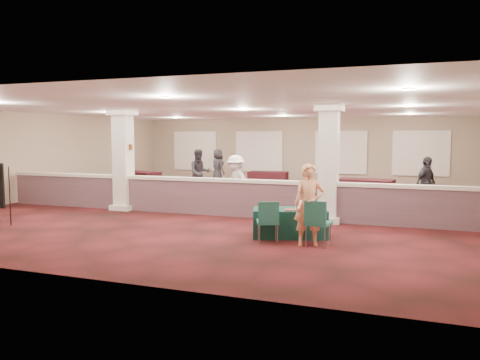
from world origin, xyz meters
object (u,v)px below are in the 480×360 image
(attendee_a, at_px, (200,172))
(attendee_d, at_px, (218,167))
(far_table_front_left, at_px, (120,185))
(far_table_back_left, at_px, (141,180))
(near_table, at_px, (290,223))
(far_table_back_center, at_px, (268,179))
(attendee_b, at_px, (236,182))
(far_table_front_right, at_px, (384,194))
(far_table_back_right, at_px, (365,190))
(far_table_front_center, at_px, (264,193))
(conf_chair_main, at_px, (317,219))
(woman, at_px, (309,205))
(attendee_c, at_px, (426,184))
(conf_chair_side, at_px, (268,218))

(attendee_a, distance_m, attendee_d, 3.83)
(far_table_front_left, distance_m, attendee_d, 5.00)
(far_table_back_left, distance_m, attendee_d, 3.65)
(near_table, height_order, far_table_back_center, far_table_back_center)
(near_table, relative_size, attendee_b, 0.98)
(far_table_front_right, distance_m, attendee_a, 7.07)
(far_table_back_right, bearing_deg, near_table, -98.97)
(attendee_d, bearing_deg, near_table, 157.91)
(far_table_front_center, height_order, far_table_front_right, far_table_front_right)
(attendee_a, bearing_deg, near_table, -86.93)
(near_table, relative_size, far_table_front_right, 0.95)
(near_table, relative_size, far_table_back_right, 0.86)
(conf_chair_main, relative_size, woman, 0.56)
(far_table_back_left, bearing_deg, near_table, -41.61)
(far_table_front_right, relative_size, attendee_b, 1.03)
(attendee_b, bearing_deg, far_table_back_center, 133.83)
(near_table, relative_size, far_table_back_left, 0.92)
(far_table_back_left, bearing_deg, attendee_c, -13.05)
(far_table_front_right, relative_size, far_table_back_right, 0.91)
(far_table_front_left, relative_size, far_table_front_center, 0.96)
(conf_chair_main, height_order, attendee_c, attendee_c)
(attendee_a, bearing_deg, attendee_c, -44.57)
(conf_chair_main, relative_size, far_table_back_center, 0.56)
(near_table, relative_size, far_table_back_center, 0.95)
(far_table_front_left, bearing_deg, attendee_b, -20.32)
(conf_chair_side, distance_m, far_table_back_left, 12.41)
(conf_chair_main, xyz_separation_m, conf_chair_side, (-1.05, -0.09, -0.03))
(woman, bearing_deg, far_table_front_left, 127.25)
(attendee_c, bearing_deg, near_table, -179.40)
(far_table_back_center, bearing_deg, attendee_a, -113.92)
(far_table_front_center, relative_size, far_table_back_right, 0.85)
(near_table, bearing_deg, far_table_front_center, 96.56)
(conf_chair_side, xyz_separation_m, attendee_d, (-5.78, 10.97, 0.32))
(conf_chair_main, relative_size, far_table_front_center, 0.59)
(far_table_front_center, bearing_deg, far_table_back_center, 104.88)
(far_table_front_left, distance_m, attendee_b, 6.39)
(woman, bearing_deg, far_table_back_right, 69.00)
(attendee_d, bearing_deg, far_table_back_right, -167.31)
(conf_chair_main, height_order, far_table_front_center, conf_chair_main)
(near_table, distance_m, far_table_front_center, 5.59)
(far_table_back_right, bearing_deg, woman, -93.71)
(attendee_c, bearing_deg, conf_chair_main, -169.79)
(far_table_back_center, bearing_deg, far_table_back_right, -35.35)
(far_table_front_left, bearing_deg, conf_chair_side, -38.72)
(conf_chair_side, distance_m, attendee_a, 8.78)
(far_table_back_center, bearing_deg, far_table_front_center, -75.12)
(conf_chair_side, xyz_separation_m, woman, (0.87, 0.14, 0.32))
(far_table_front_center, relative_size, attendee_d, 0.95)
(conf_chair_side, distance_m, far_table_back_right, 7.86)
(attendee_d, bearing_deg, woman, 158.52)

